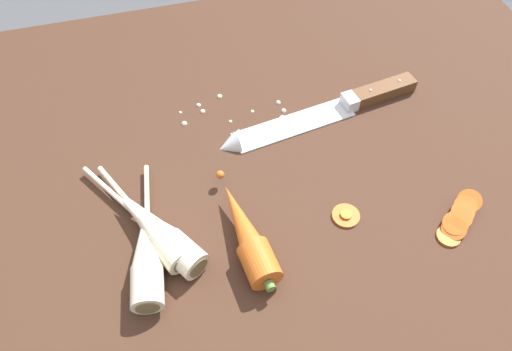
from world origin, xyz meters
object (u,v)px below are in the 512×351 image
Objects in this scene: whole_carrot at (247,235)px; parsnip_front at (157,231)px; parsnip_mid_right at (147,254)px; carrot_slice_stack at (459,218)px; chefs_knife at (318,114)px; carrot_slice_stray_near at (346,215)px; parsnip_mid_left at (153,228)px.

whole_carrot is 0.88× the size of parsnip_front.
parsnip_mid_right is 41.37cm from carrot_slice_stack.
chefs_knife is 26.34cm from carrot_slice_stack.
whole_carrot reaches higher than parsnip_front.
parsnip_front is 25.40cm from carrot_slice_stray_near.
chefs_knife is at bearing 31.78° from parsnip_mid_right.
chefs_knife is at bearing 81.73° from carrot_slice_stray_near.
parsnip_front and parsnip_mid_left have the same top height.
parsnip_front is 0.75cm from parsnip_mid_left.
carrot_slice_stack is at bearing -64.31° from chefs_knife.
whole_carrot is 4.98× the size of carrot_slice_stray_near.
carrot_slice_stray_near is (-14.15, 4.97, -0.71)cm from carrot_slice_stack.
parsnip_mid_right is at bearing -148.22° from chefs_knife.
whole_carrot is at bearing -20.81° from parsnip_mid_left.
whole_carrot reaches higher than carrot_slice_stray_near.
carrot_slice_stray_near is at bearing -0.95° from parsnip_mid_right.
parsnip_front is 40.16cm from carrot_slice_stack.
parsnip_mid_left is 2.52× the size of carrot_slice_stack.
carrot_slice_stray_near is (26.85, -0.45, -1.62)cm from parsnip_mid_right.
parsnip_mid_left is 3.79cm from parsnip_mid_right.
parsnip_mid_right is at bearing 179.05° from carrot_slice_stray_near.
parsnip_mid_left is 0.89× the size of parsnip_mid_right.
parsnip_mid_left is at bearing 127.45° from parsnip_front.
chefs_knife is 1.76× the size of parsnip_mid_left.
carrot_slice_stack is (41.00, -5.41, -0.91)cm from parsnip_mid_right.
parsnip_mid_right is at bearing 176.35° from whole_carrot.
parsnip_mid_left is 40.74cm from carrot_slice_stack.
chefs_knife is 34.82cm from parsnip_mid_right.
whole_carrot is 0.86× the size of parsnip_mid_right.
parsnip_mid_right is 2.82× the size of carrot_slice_stack.
whole_carrot is at bearing 170.74° from carrot_slice_stack.
carrot_slice_stack is at bearing -19.34° from carrot_slice_stray_near.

